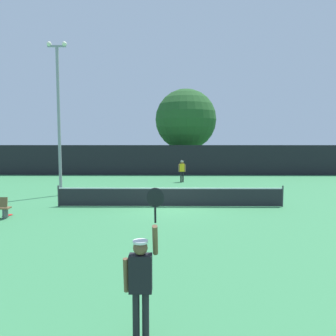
{
  "coord_description": "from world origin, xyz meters",
  "views": [
    {
      "loc": [
        0.02,
        -16.54,
        3.38
      ],
      "look_at": [
        -0.14,
        3.73,
        1.64
      ],
      "focal_mm": 35.38,
      "sensor_mm": 36.0,
      "label": 1
    }
  ],
  "objects_px": {
    "player_serving": "(141,274)",
    "parked_car_near": "(148,162)",
    "player_receiving": "(182,169)",
    "light_pole": "(59,110)",
    "large_tree": "(186,120)",
    "tennis_ball": "(204,198)",
    "spare_racket": "(9,215)"
  },
  "relations": [
    {
      "from": "tennis_ball",
      "to": "large_tree",
      "type": "bearing_deg",
      "value": 91.02
    },
    {
      "from": "spare_racket",
      "to": "large_tree",
      "type": "xyz_separation_m",
      "value": [
        8.87,
        21.39,
        5.49
      ]
    },
    {
      "from": "player_serving",
      "to": "spare_racket",
      "type": "height_order",
      "value": "player_serving"
    },
    {
      "from": "player_serving",
      "to": "light_pole",
      "type": "relative_size",
      "value": 0.28
    },
    {
      "from": "player_serving",
      "to": "player_receiving",
      "type": "bearing_deg",
      "value": 86.19
    },
    {
      "from": "player_serving",
      "to": "light_pole",
      "type": "height_order",
      "value": "light_pole"
    },
    {
      "from": "tennis_ball",
      "to": "parked_car_near",
      "type": "distance_m",
      "value": 20.08
    },
    {
      "from": "large_tree",
      "to": "parked_car_near",
      "type": "xyz_separation_m",
      "value": [
        -4.29,
        2.57,
        -4.74
      ]
    },
    {
      "from": "large_tree",
      "to": "tennis_ball",
      "type": "bearing_deg",
      "value": -88.98
    },
    {
      "from": "player_serving",
      "to": "large_tree",
      "type": "bearing_deg",
      "value": 86.04
    },
    {
      "from": "large_tree",
      "to": "spare_racket",
      "type": "bearing_deg",
      "value": -112.53
    },
    {
      "from": "player_receiving",
      "to": "light_pole",
      "type": "distance_m",
      "value": 10.7
    },
    {
      "from": "player_receiving",
      "to": "parked_car_near",
      "type": "bearing_deg",
      "value": -73.72
    },
    {
      "from": "player_receiving",
      "to": "tennis_ball",
      "type": "relative_size",
      "value": 25.05
    },
    {
      "from": "player_serving",
      "to": "spare_racket",
      "type": "distance_m",
      "value": 11.45
    },
    {
      "from": "spare_racket",
      "to": "light_pole",
      "type": "height_order",
      "value": "light_pole"
    },
    {
      "from": "large_tree",
      "to": "parked_car_near",
      "type": "relative_size",
      "value": 2.08
    },
    {
      "from": "spare_racket",
      "to": "player_receiving",
      "type": "bearing_deg",
      "value": 55.21
    },
    {
      "from": "spare_racket",
      "to": "light_pole",
      "type": "relative_size",
      "value": 0.06
    },
    {
      "from": "tennis_ball",
      "to": "parked_car_near",
      "type": "bearing_deg",
      "value": 103.25
    },
    {
      "from": "player_serving",
      "to": "light_pole",
      "type": "xyz_separation_m",
      "value": [
        -6.2,
        14.55,
        3.98
      ]
    },
    {
      "from": "spare_racket",
      "to": "parked_car_near",
      "type": "xyz_separation_m",
      "value": [
        4.58,
        23.96,
        0.76
      ]
    },
    {
      "from": "player_serving",
      "to": "parked_car_near",
      "type": "relative_size",
      "value": 0.61
    },
    {
      "from": "player_serving",
      "to": "tennis_ball",
      "type": "relative_size",
      "value": 38.05
    },
    {
      "from": "parked_car_near",
      "to": "light_pole",
      "type": "bearing_deg",
      "value": -103.14
    },
    {
      "from": "parked_car_near",
      "to": "player_receiving",
      "type": "bearing_deg",
      "value": -74.66
    },
    {
      "from": "light_pole",
      "to": "large_tree",
      "type": "height_order",
      "value": "light_pole"
    },
    {
      "from": "light_pole",
      "to": "player_receiving",
      "type": "bearing_deg",
      "value": 39.92
    },
    {
      "from": "spare_racket",
      "to": "large_tree",
      "type": "height_order",
      "value": "large_tree"
    },
    {
      "from": "player_receiving",
      "to": "light_pole",
      "type": "bearing_deg",
      "value": 39.92
    },
    {
      "from": "player_serving",
      "to": "large_tree",
      "type": "height_order",
      "value": "large_tree"
    },
    {
      "from": "player_receiving",
      "to": "tennis_ball",
      "type": "xyz_separation_m",
      "value": [
        1.03,
        -7.3,
        -1.01
      ]
    }
  ]
}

